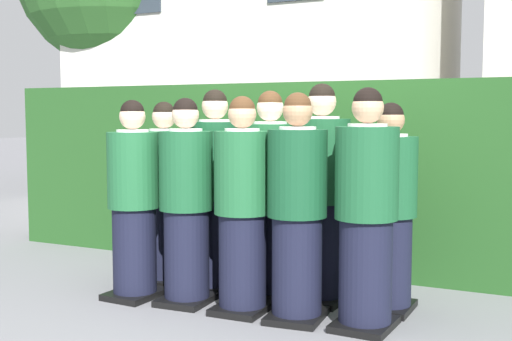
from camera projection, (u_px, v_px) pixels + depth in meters
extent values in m
plane|color=slate|center=(242.00, 311.00, 4.91)|extent=(60.00, 60.00, 0.00)
cylinder|color=black|center=(135.00, 253.00, 5.26)|extent=(0.35, 0.35, 0.74)
cube|color=black|center=(135.00, 294.00, 5.29)|extent=(0.39, 0.48, 0.05)
cylinder|color=#1E5B33|center=(133.00, 170.00, 5.20)|extent=(0.42, 0.42, 0.61)
cylinder|color=white|center=(133.00, 131.00, 5.17)|extent=(0.26, 0.26, 0.03)
cube|color=gold|center=(149.00, 154.00, 5.36)|extent=(0.04, 0.01, 0.27)
sphere|color=beige|center=(132.00, 116.00, 5.16)|extent=(0.21, 0.21, 0.21)
sphere|color=black|center=(132.00, 112.00, 5.16)|extent=(0.19, 0.19, 0.19)
cylinder|color=black|center=(187.00, 256.00, 5.11)|extent=(0.36, 0.36, 0.74)
cube|color=black|center=(187.00, 299.00, 5.14)|extent=(0.40, 0.48, 0.05)
cylinder|color=#19512D|center=(186.00, 171.00, 5.05)|extent=(0.42, 0.42, 0.61)
cylinder|color=white|center=(186.00, 131.00, 5.02)|extent=(0.26, 0.26, 0.03)
cube|color=#236038|center=(198.00, 153.00, 5.22)|extent=(0.04, 0.01, 0.27)
sphere|color=beige|center=(185.00, 115.00, 5.01)|extent=(0.21, 0.21, 0.21)
sphere|color=black|center=(185.00, 110.00, 5.01)|extent=(0.19, 0.19, 0.19)
cube|color=white|center=(202.00, 179.00, 5.30)|extent=(0.15, 0.02, 0.20)
cylinder|color=black|center=(242.00, 263.00, 4.88)|extent=(0.36, 0.36, 0.75)
cube|color=black|center=(242.00, 308.00, 4.91)|extent=(0.39, 0.47, 0.05)
cylinder|color=#1E5B33|center=(242.00, 173.00, 4.82)|extent=(0.42, 0.42, 0.62)
cylinder|color=white|center=(242.00, 130.00, 4.79)|extent=(0.26, 0.26, 0.03)
cube|color=navy|center=(253.00, 155.00, 4.99)|extent=(0.04, 0.01, 0.27)
sphere|color=tan|center=(242.00, 114.00, 4.78)|extent=(0.21, 0.21, 0.21)
sphere|color=#472D19|center=(242.00, 109.00, 4.78)|extent=(0.19, 0.19, 0.19)
cylinder|color=black|center=(297.00, 268.00, 4.68)|extent=(0.36, 0.36, 0.76)
cube|color=black|center=(296.00, 316.00, 4.71)|extent=(0.42, 0.50, 0.05)
cylinder|color=#144728|center=(297.00, 173.00, 4.62)|extent=(0.43, 0.43, 0.62)
cylinder|color=white|center=(297.00, 129.00, 4.59)|extent=(0.26, 0.26, 0.03)
cube|color=navy|center=(305.00, 154.00, 4.80)|extent=(0.04, 0.02, 0.27)
sphere|color=tan|center=(298.00, 112.00, 4.58)|extent=(0.21, 0.21, 0.21)
sphere|color=#472D19|center=(298.00, 106.00, 4.58)|extent=(0.20, 0.20, 0.20)
cylinder|color=black|center=(365.00, 274.00, 4.49)|extent=(0.37, 0.37, 0.77)
cube|color=black|center=(365.00, 324.00, 4.53)|extent=(0.41, 0.49, 0.05)
cylinder|color=#19512D|center=(367.00, 173.00, 4.43)|extent=(0.43, 0.43, 0.63)
cylinder|color=white|center=(367.00, 126.00, 4.41)|extent=(0.27, 0.27, 0.03)
cube|color=gold|center=(377.00, 153.00, 4.60)|extent=(0.04, 0.01, 0.28)
sphere|color=tan|center=(368.00, 108.00, 4.40)|extent=(0.22, 0.22, 0.22)
sphere|color=black|center=(368.00, 102.00, 4.39)|extent=(0.20, 0.20, 0.20)
cylinder|color=black|center=(165.00, 241.00, 5.75)|extent=(0.35, 0.35, 0.73)
cube|color=black|center=(166.00, 279.00, 5.78)|extent=(0.39, 0.47, 0.05)
cylinder|color=#19512D|center=(165.00, 166.00, 5.69)|extent=(0.42, 0.42, 0.61)
cylinder|color=white|center=(164.00, 130.00, 5.66)|extent=(0.26, 0.26, 0.03)
cube|color=#236038|center=(176.00, 151.00, 5.86)|extent=(0.04, 0.01, 0.27)
sphere|color=beige|center=(164.00, 117.00, 5.65)|extent=(0.21, 0.21, 0.21)
sphere|color=black|center=(164.00, 113.00, 5.65)|extent=(0.19, 0.19, 0.19)
cylinder|color=black|center=(216.00, 244.00, 5.51)|extent=(0.37, 0.37, 0.78)
cube|color=black|center=(216.00, 286.00, 5.54)|extent=(0.42, 0.51, 0.05)
cylinder|color=#144728|center=(215.00, 160.00, 5.45)|extent=(0.44, 0.44, 0.64)
cylinder|color=white|center=(215.00, 121.00, 5.42)|extent=(0.27, 0.27, 0.03)
cube|color=#236038|center=(226.00, 144.00, 5.63)|extent=(0.04, 0.01, 0.28)
sphere|color=beige|center=(215.00, 106.00, 5.41)|extent=(0.22, 0.22, 0.22)
sphere|color=black|center=(215.00, 102.00, 5.40)|extent=(0.20, 0.20, 0.20)
cylinder|color=black|center=(270.00, 249.00, 5.31)|extent=(0.37, 0.37, 0.77)
cube|color=black|center=(270.00, 292.00, 5.34)|extent=(0.40, 0.49, 0.05)
cylinder|color=#1E5B33|center=(270.00, 163.00, 5.25)|extent=(0.44, 0.44, 0.64)
cylinder|color=white|center=(270.00, 123.00, 5.22)|extent=(0.27, 0.27, 0.03)
cube|color=navy|center=(281.00, 147.00, 5.42)|extent=(0.04, 0.01, 0.28)
sphere|color=beige|center=(270.00, 108.00, 5.21)|extent=(0.22, 0.22, 0.22)
sphere|color=#472D19|center=(270.00, 103.00, 5.21)|extent=(0.20, 0.20, 0.20)
cylinder|color=black|center=(321.00, 252.00, 5.16)|extent=(0.38, 0.38, 0.79)
cube|color=black|center=(320.00, 297.00, 5.19)|extent=(0.41, 0.50, 0.05)
cylinder|color=#19512D|center=(321.00, 161.00, 5.09)|extent=(0.45, 0.45, 0.66)
cylinder|color=white|center=(322.00, 118.00, 5.06)|extent=(0.28, 0.28, 0.03)
cube|color=gold|center=(331.00, 143.00, 5.27)|extent=(0.04, 0.01, 0.29)
sphere|color=beige|center=(322.00, 102.00, 5.05)|extent=(0.22, 0.22, 0.22)
sphere|color=black|center=(322.00, 97.00, 5.05)|extent=(0.21, 0.21, 0.21)
cylinder|color=black|center=(388.00, 263.00, 4.91)|extent=(0.35, 0.35, 0.72)
cube|color=black|center=(387.00, 307.00, 4.94)|extent=(0.37, 0.45, 0.05)
cylinder|color=#19512D|center=(390.00, 176.00, 4.85)|extent=(0.41, 0.41, 0.60)
cylinder|color=white|center=(391.00, 136.00, 4.82)|extent=(0.25, 0.25, 0.03)
cube|color=gold|center=(397.00, 159.00, 5.01)|extent=(0.04, 0.01, 0.26)
sphere|color=tan|center=(391.00, 120.00, 4.81)|extent=(0.20, 0.20, 0.20)
sphere|color=black|center=(391.00, 115.00, 4.81)|extent=(0.19, 0.19, 0.19)
cube|color=white|center=(398.00, 185.00, 5.09)|extent=(0.15, 0.01, 0.20)
cube|color=#214C1E|center=(320.00, 175.00, 6.33)|extent=(7.00, 0.70, 1.79)
cube|color=silver|center=(268.00, 33.00, 11.99)|extent=(6.30, 4.07, 5.97)
cylinder|color=brown|center=(122.00, 129.00, 12.43)|extent=(0.24, 0.24, 2.41)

